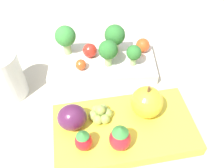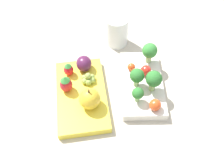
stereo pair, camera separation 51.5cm
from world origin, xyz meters
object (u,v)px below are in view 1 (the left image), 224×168
object	(u,v)px
cherry_tomato_2	(143,45)
grape_cluster	(100,114)
broccoli_floret_1	(66,37)
strawberry_0	(83,140)
apple	(147,102)
plum	(72,117)
bento_box_fruit	(124,129)
strawberry_1	(120,138)
broccoli_floret_3	(134,53)
drinking_cup	(4,76)
cherry_tomato_1	(90,50)
bento_box_savoury	(102,64)
cherry_tomato_0	(81,65)
broccoli_floret_0	(108,51)
broccoli_floret_2	(115,36)

from	to	relation	value
cherry_tomato_2	grape_cluster	bearing A→B (deg)	-125.19
broccoli_floret_1	grape_cluster	world-z (taller)	broccoli_floret_1
broccoli_floret_1	strawberry_0	world-z (taller)	broccoli_floret_1
apple	plum	bearing A→B (deg)	-176.91
bento_box_fruit	strawberry_1	xyz separation A→B (m)	(-0.01, -0.03, 0.03)
broccoli_floret_1	broccoli_floret_3	size ratio (longest dim) A/B	1.41
bento_box_fruit	drinking_cup	size ratio (longest dim) A/B	2.51
broccoli_floret_1	strawberry_1	size ratio (longest dim) A/B	1.27
cherry_tomato_1	apple	xyz separation A→B (m)	(0.07, -0.15, 0.01)
strawberry_1	plum	distance (m)	0.08
bento_box_savoury	broccoli_floret_1	distance (m)	0.09
cherry_tomato_1	bento_box_savoury	bearing A→B (deg)	-31.69
broccoli_floret_3	apple	world-z (taller)	apple
cherry_tomato_0	cherry_tomato_2	world-z (taller)	cherry_tomato_2
strawberry_1	drinking_cup	world-z (taller)	drinking_cup
broccoli_floret_0	apple	bearing A→B (deg)	-70.27
apple	plum	distance (m)	0.12
broccoli_floret_3	broccoli_floret_0	bearing A→B (deg)	171.87
broccoli_floret_2	bento_box_savoury	bearing A→B (deg)	-146.23
cherry_tomato_2	apple	bearing A→B (deg)	-101.89
apple	grape_cluster	distance (m)	0.07
broccoli_floret_0	broccoli_floret_1	xyz separation A→B (m)	(-0.07, 0.05, 0.00)
strawberry_1	broccoli_floret_2	bearing A→B (deg)	82.27
broccoli_floret_0	strawberry_1	size ratio (longest dim) A/B	1.13
cherry_tomato_0	cherry_tomato_2	bearing A→B (deg)	14.67
strawberry_0	cherry_tomato_1	bearing A→B (deg)	81.72
cherry_tomato_1	strawberry_1	size ratio (longest dim) A/B	0.58
cherry_tomato_0	cherry_tomato_2	distance (m)	0.13
cherry_tomato_2	plum	distance (m)	0.21
broccoli_floret_2	plum	size ratio (longest dim) A/B	1.37
broccoli_floret_3	strawberry_0	xyz separation A→B (m)	(-0.11, -0.16, -0.01)
broccoli_floret_1	cherry_tomato_0	xyz separation A→B (m)	(0.02, -0.05, -0.03)
apple	strawberry_0	world-z (taller)	apple
bento_box_fruit	plum	bearing A→B (deg)	170.10
broccoli_floret_3	drinking_cup	size ratio (longest dim) A/B	0.49
cherry_tomato_0	grape_cluster	size ratio (longest dim) A/B	0.53
broccoli_floret_0	cherry_tomato_1	distance (m)	0.05
cherry_tomato_1	strawberry_0	bearing A→B (deg)	-98.28
plum	drinking_cup	bearing A→B (deg)	137.14
bento_box_savoury	drinking_cup	distance (m)	0.18
cherry_tomato_2	apple	world-z (taller)	apple
bento_box_savoury	apple	bearing A→B (deg)	-68.94
broccoli_floret_0	plum	distance (m)	0.15
bento_box_savoury	drinking_cup	world-z (taller)	drinking_cup
broccoli_floret_2	bento_box_fruit	bearing A→B (deg)	-94.58
broccoli_floret_3	cherry_tomato_1	distance (m)	0.09
strawberry_0	drinking_cup	distance (m)	0.19
plum	strawberry_1	bearing A→B (deg)	-36.68
strawberry_1	plum	bearing A→B (deg)	143.32
bento_box_savoury	broccoli_floret_0	distance (m)	0.05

